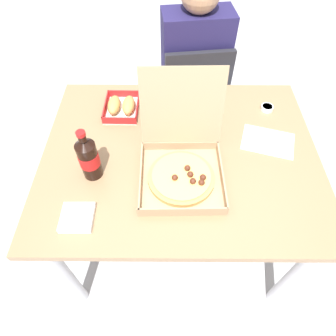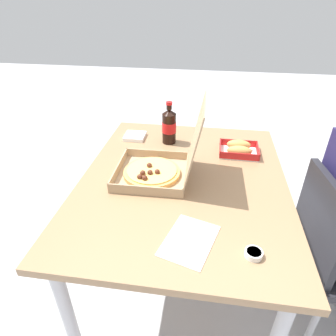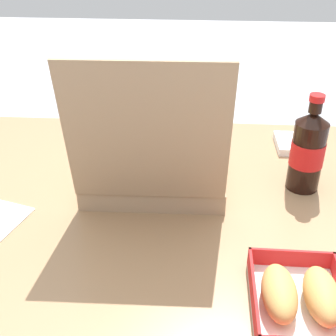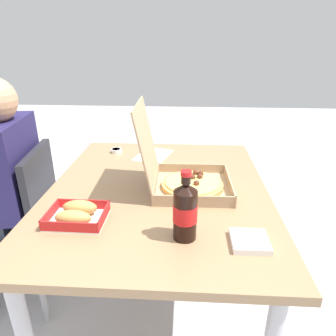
{
  "view_description": "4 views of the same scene",
  "coord_description": "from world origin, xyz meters",
  "px_view_note": "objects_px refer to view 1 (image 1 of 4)",
  "views": [
    {
      "loc": [
        -0.05,
        -0.79,
        1.63
      ],
      "look_at": [
        -0.05,
        -0.1,
        0.75
      ],
      "focal_mm": 31.46,
      "sensor_mm": 36.0,
      "label": 1
    },
    {
      "loc": [
        1.06,
        0.09,
        1.44
      ],
      "look_at": [
        -0.01,
        -0.07,
        0.76
      ],
      "focal_mm": 31.31,
      "sensor_mm": 36.0,
      "label": 2
    },
    {
      "loc": [
        -0.09,
        0.77,
        1.29
      ],
      "look_at": [
        -0.03,
        -0.1,
        0.77
      ],
      "focal_mm": 48.09,
      "sensor_mm": 36.0,
      "label": 3
    },
    {
      "loc": [
        -1.13,
        -0.11,
        1.3
      ],
      "look_at": [
        0.04,
        -0.04,
        0.79
      ],
      "focal_mm": 32.98,
      "sensor_mm": 36.0,
      "label": 4
    }
  ],
  "objects_px": {
    "diner_person": "(193,59)",
    "bread_side_box": "(121,106)",
    "pizza_box_open": "(182,164)",
    "dipping_sauce_cup": "(267,108)",
    "cola_bottle": "(89,158)",
    "paper_menu": "(268,141)",
    "napkin_pile": "(77,217)",
    "chair": "(192,94)"
  },
  "relations": [
    {
      "from": "diner_person",
      "to": "bread_side_box",
      "type": "distance_m",
      "value": 0.6
    },
    {
      "from": "pizza_box_open",
      "to": "bread_side_box",
      "type": "distance_m",
      "value": 0.44
    },
    {
      "from": "bread_side_box",
      "to": "dipping_sauce_cup",
      "type": "relative_size",
      "value": 3.43
    },
    {
      "from": "cola_bottle",
      "to": "paper_menu",
      "type": "xyz_separation_m",
      "value": [
        0.7,
        0.17,
        -0.09
      ]
    },
    {
      "from": "pizza_box_open",
      "to": "napkin_pile",
      "type": "distance_m",
      "value": 0.41
    },
    {
      "from": "chair",
      "to": "paper_menu",
      "type": "height_order",
      "value": "chair"
    },
    {
      "from": "chair",
      "to": "napkin_pile",
      "type": "height_order",
      "value": "chair"
    },
    {
      "from": "dipping_sauce_cup",
      "to": "pizza_box_open",
      "type": "bearing_deg",
      "value": -137.66
    },
    {
      "from": "diner_person",
      "to": "paper_menu",
      "type": "distance_m",
      "value": 0.74
    },
    {
      "from": "pizza_box_open",
      "to": "dipping_sauce_cup",
      "type": "bearing_deg",
      "value": 42.34
    },
    {
      "from": "dipping_sauce_cup",
      "to": "bread_side_box",
      "type": "bearing_deg",
      "value": -179.12
    },
    {
      "from": "diner_person",
      "to": "napkin_pile",
      "type": "xyz_separation_m",
      "value": [
        -0.45,
        -1.04,
        0.05
      ]
    },
    {
      "from": "dipping_sauce_cup",
      "to": "paper_menu",
      "type": "bearing_deg",
      "value": -99.7
    },
    {
      "from": "bread_side_box",
      "to": "cola_bottle",
      "type": "bearing_deg",
      "value": -101.23
    },
    {
      "from": "diner_person",
      "to": "pizza_box_open",
      "type": "height_order",
      "value": "diner_person"
    },
    {
      "from": "bread_side_box",
      "to": "cola_bottle",
      "type": "height_order",
      "value": "cola_bottle"
    },
    {
      "from": "cola_bottle",
      "to": "napkin_pile",
      "type": "relative_size",
      "value": 2.04
    },
    {
      "from": "paper_menu",
      "to": "diner_person",
      "type": "bearing_deg",
      "value": 128.97
    },
    {
      "from": "pizza_box_open",
      "to": "paper_menu",
      "type": "bearing_deg",
      "value": 24.04
    },
    {
      "from": "cola_bottle",
      "to": "napkin_pile",
      "type": "distance_m",
      "value": 0.21
    },
    {
      "from": "diner_person",
      "to": "bread_side_box",
      "type": "height_order",
      "value": "diner_person"
    },
    {
      "from": "chair",
      "to": "dipping_sauce_cup",
      "type": "distance_m",
      "value": 0.58
    },
    {
      "from": "chair",
      "to": "napkin_pile",
      "type": "relative_size",
      "value": 7.55
    },
    {
      "from": "pizza_box_open",
      "to": "bread_side_box",
      "type": "bearing_deg",
      "value": 126.54
    },
    {
      "from": "chair",
      "to": "bread_side_box",
      "type": "xyz_separation_m",
      "value": [
        -0.36,
        -0.43,
        0.27
      ]
    },
    {
      "from": "paper_menu",
      "to": "dipping_sauce_cup",
      "type": "bearing_deg",
      "value": 96.93
    },
    {
      "from": "bread_side_box",
      "to": "napkin_pile",
      "type": "relative_size",
      "value": 1.75
    },
    {
      "from": "paper_menu",
      "to": "chair",
      "type": "bearing_deg",
      "value": 130.25
    },
    {
      "from": "pizza_box_open",
      "to": "dipping_sauce_cup",
      "type": "distance_m",
      "value": 0.54
    },
    {
      "from": "bread_side_box",
      "to": "pizza_box_open",
      "type": "bearing_deg",
      "value": -53.46
    },
    {
      "from": "bread_side_box",
      "to": "dipping_sauce_cup",
      "type": "distance_m",
      "value": 0.66
    },
    {
      "from": "paper_menu",
      "to": "pizza_box_open",
      "type": "bearing_deg",
      "value": -139.33
    },
    {
      "from": "pizza_box_open",
      "to": "paper_menu",
      "type": "distance_m",
      "value": 0.4
    },
    {
      "from": "pizza_box_open",
      "to": "bread_side_box",
      "type": "xyz_separation_m",
      "value": [
        -0.26,
        0.36,
        -0.02
      ]
    },
    {
      "from": "paper_menu",
      "to": "dipping_sauce_cup",
      "type": "relative_size",
      "value": 3.75
    },
    {
      "from": "diner_person",
      "to": "cola_bottle",
      "type": "height_order",
      "value": "diner_person"
    },
    {
      "from": "napkin_pile",
      "to": "dipping_sauce_cup",
      "type": "height_order",
      "value": "same"
    },
    {
      "from": "chair",
      "to": "pizza_box_open",
      "type": "distance_m",
      "value": 0.84
    },
    {
      "from": "bread_side_box",
      "to": "cola_bottle",
      "type": "distance_m",
      "value": 0.38
    },
    {
      "from": "chair",
      "to": "napkin_pile",
      "type": "bearing_deg",
      "value": -114.69
    },
    {
      "from": "chair",
      "to": "pizza_box_open",
      "type": "bearing_deg",
      "value": -96.88
    },
    {
      "from": "diner_person",
      "to": "pizza_box_open",
      "type": "bearing_deg",
      "value": -95.93
    }
  ]
}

